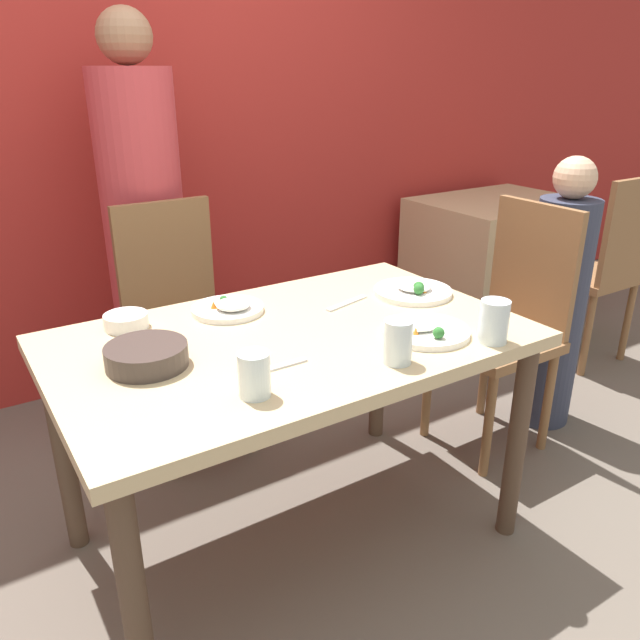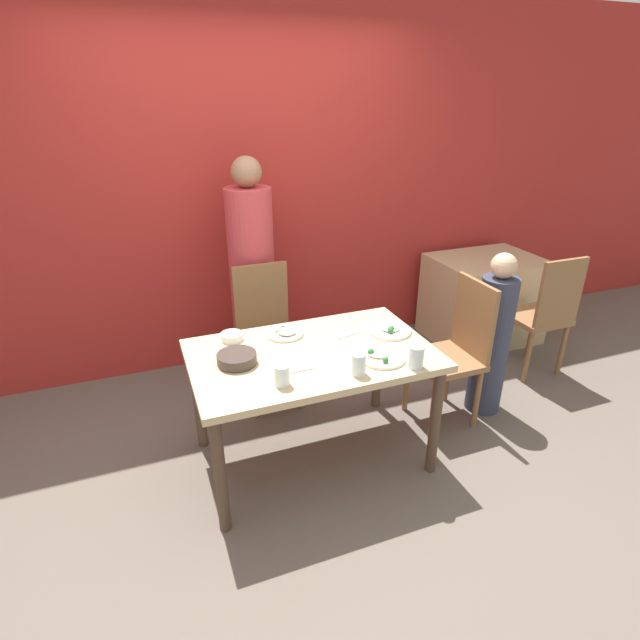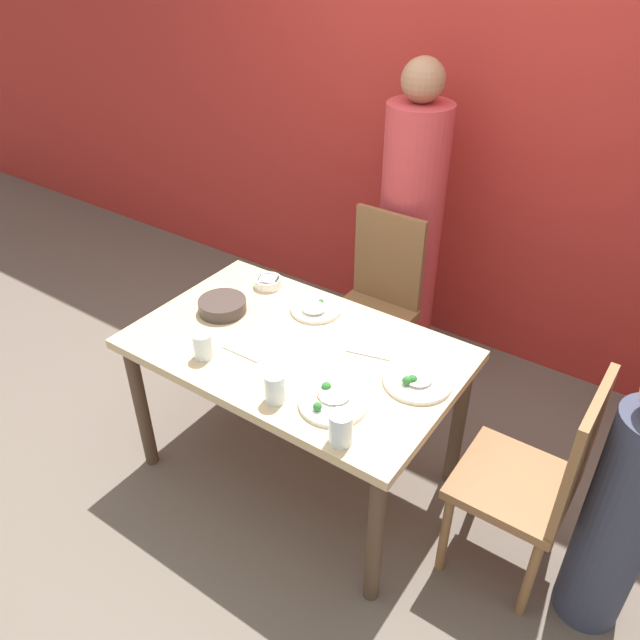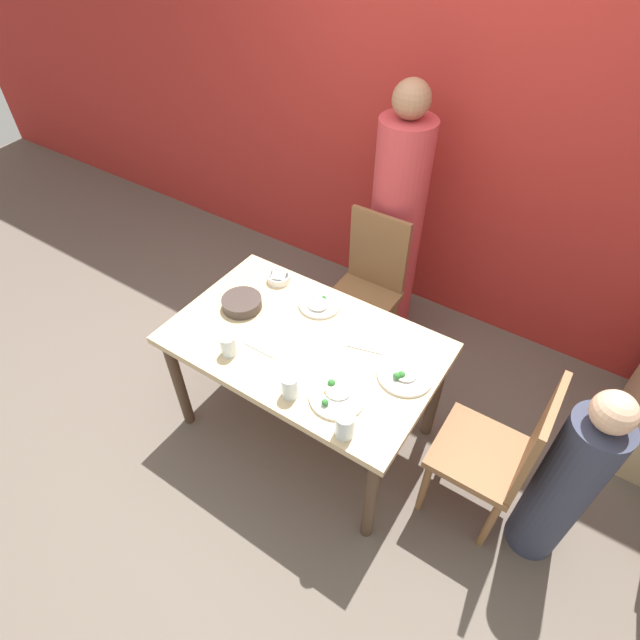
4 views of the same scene
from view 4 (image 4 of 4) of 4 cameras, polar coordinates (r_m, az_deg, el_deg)
name	(u,v)px [view 4 (image 4 of 4)]	position (r m, az deg, el deg)	size (l,w,h in m)	color
ground_plane	(307,425)	(3.01, -1.52, -11.91)	(10.00, 10.00, 0.00)	#60564C
wall_back	(445,114)	(3.20, 14.08, 21.86)	(10.00, 0.06, 2.70)	#A82823
dining_table	(304,352)	(2.51, -1.79, -3.73)	(1.32, 0.82, 0.72)	tan
chair_adult_spot	(367,286)	(3.08, 5.40, 3.92)	(0.40, 0.40, 0.96)	brown
chair_child_spot	(498,453)	(2.44, 19.72, -14.09)	(0.40, 0.40, 0.96)	brown
person_adult	(396,227)	(3.18, 8.66, 10.45)	(0.32, 0.32, 1.64)	#C63D42
person_child	(564,485)	(2.45, 26.12, -16.55)	(0.23, 0.23, 1.12)	#33384C
bowl_curry	(242,303)	(2.63, -8.92, 1.97)	(0.21, 0.21, 0.06)	#3D332D
plate_rice_adult	(337,395)	(2.21, 1.96, -8.58)	(0.25, 0.25, 0.05)	white
plate_rice_child	(405,374)	(2.32, 9.70, -6.13)	(0.26, 0.26, 0.05)	white
plate_noodles	(319,304)	(2.62, -0.07, 1.85)	(0.22, 0.22, 0.05)	white
bowl_rice_small	(279,278)	(2.78, -4.74, 4.85)	(0.13, 0.13, 0.04)	white
glass_water_tall	(228,345)	(2.39, -10.44, -2.85)	(0.08, 0.08, 0.11)	silver
glass_water_short	(345,425)	(2.07, 2.86, -11.92)	(0.08, 0.08, 0.12)	silver
glass_water_center	(290,386)	(2.19, -3.48, -7.57)	(0.07, 0.07, 0.12)	silver
fork_steel	(364,349)	(2.42, 5.09, -3.27)	(0.18, 0.06, 0.01)	silver
spoon_steel	(260,349)	(2.42, -6.92, -3.34)	(0.18, 0.02, 0.01)	silver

